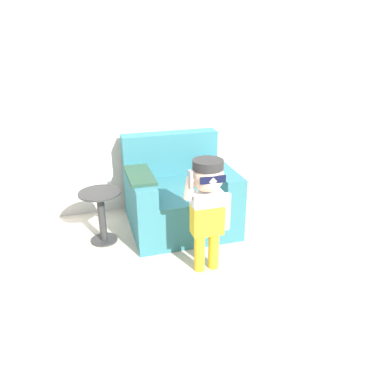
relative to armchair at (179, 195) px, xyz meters
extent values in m
plane|color=beige|center=(-0.04, -0.22, -0.32)|extent=(10.00, 10.00, 0.00)
cube|color=silver|center=(-0.04, 0.55, 0.98)|extent=(10.00, 0.05, 2.60)
cube|color=teal|center=(0.00, -0.05, -0.10)|extent=(1.01, 0.98, 0.44)
cube|color=teal|center=(0.00, 0.35, 0.35)|extent=(1.01, 0.19, 0.45)
cube|color=teal|center=(-0.41, -0.15, 0.21)|extent=(0.19, 0.79, 0.18)
cube|color=teal|center=(0.41, -0.15, 0.21)|extent=(0.19, 0.79, 0.18)
cube|color=#284C38|center=(-0.41, -0.15, 0.32)|extent=(0.23, 0.54, 0.03)
cylinder|color=gold|center=(-0.05, -0.86, -0.15)|extent=(0.09, 0.09, 0.34)
cylinder|color=gold|center=(0.07, -0.86, -0.15)|extent=(0.09, 0.09, 0.34)
cube|color=gold|center=(0.01, -0.86, 0.15)|extent=(0.25, 0.14, 0.25)
cube|color=silver|center=(0.01, -0.86, 0.33)|extent=(0.25, 0.14, 0.11)
sphere|color=beige|center=(0.01, -0.86, 0.52)|extent=(0.25, 0.25, 0.25)
cylinder|color=#2D2D2D|center=(0.01, -0.86, 0.61)|extent=(0.24, 0.24, 0.07)
cube|color=#2D2D2D|center=(0.01, -0.75, 0.59)|extent=(0.14, 0.11, 0.01)
cube|color=#0F1433|center=(0.01, -0.98, 0.53)|extent=(0.20, 0.01, 0.06)
cylinder|color=beige|center=(0.17, -0.86, 0.20)|extent=(0.07, 0.07, 0.31)
cylinder|color=beige|center=(-0.14, -0.86, 0.43)|extent=(0.10, 0.07, 0.18)
cube|color=gray|center=(-0.13, -0.88, 0.52)|extent=(0.02, 0.07, 0.13)
cylinder|color=#333333|center=(-0.78, -0.14, -0.31)|extent=(0.25, 0.25, 0.02)
cylinder|color=#333333|center=(-0.78, -0.14, -0.07)|extent=(0.07, 0.07, 0.49)
cylinder|color=#333333|center=(-0.78, -0.14, 0.18)|extent=(0.39, 0.39, 0.02)
camera|label=1|loc=(-0.88, -3.40, 1.52)|focal=35.00mm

